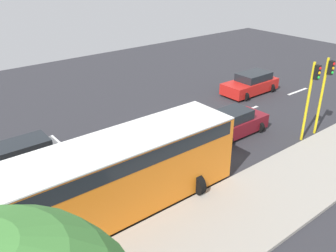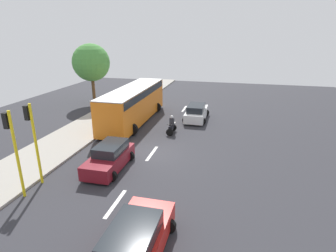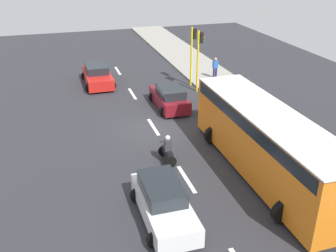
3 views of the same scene
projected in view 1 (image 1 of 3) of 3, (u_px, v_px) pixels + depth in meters
name	position (u px, v px, depth m)	size (l,w,h in m)	color
ground_plane	(178.00, 136.00, 20.97)	(40.00, 60.00, 0.10)	#2D2D33
sidewalk	(280.00, 190.00, 15.97)	(4.00, 60.00, 0.15)	#9E998E
lane_stripe_north	(83.00, 170.00, 17.56)	(0.20, 2.40, 0.01)	white
lane_stripe_mid	(178.00, 135.00, 20.94)	(0.20, 2.40, 0.01)	white
lane_stripe_south	(246.00, 110.00, 24.32)	(0.20, 2.40, 0.01)	white
lane_stripe_far_south	(298.00, 91.00, 27.71)	(0.20, 2.40, 0.01)	white
car_red	(251.00, 84.00, 27.16)	(2.33, 4.54, 1.52)	red
car_white	(18.00, 158.00, 17.20)	(2.15, 4.35, 1.52)	white
car_maroon	(234.00, 123.00, 20.84)	(2.15, 4.09, 1.52)	maroon
city_bus	(110.00, 175.00, 13.86)	(3.20, 11.00, 3.16)	orange
motorcycle	(110.00, 145.00, 18.58)	(0.60, 1.30, 1.53)	black
traffic_light_corner	(325.00, 86.00, 19.93)	(0.49, 0.24, 4.50)	yellow
traffic_light_midblock	(311.00, 91.00, 19.17)	(0.49, 0.24, 4.50)	yellow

